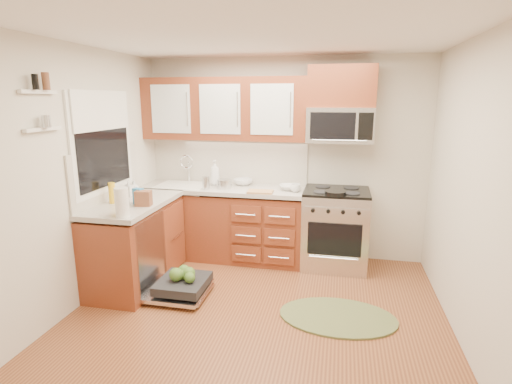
% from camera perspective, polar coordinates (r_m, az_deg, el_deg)
% --- Properties ---
extents(floor, '(3.50, 3.50, 0.00)m').
position_cam_1_polar(floor, '(3.87, -0.19, -17.87)').
color(floor, '#5E2E1B').
rests_on(floor, ground).
extents(ceiling, '(3.50, 3.50, 0.00)m').
position_cam_1_polar(ceiling, '(3.36, -0.23, 21.83)').
color(ceiling, white).
rests_on(ceiling, ground).
extents(wall_back, '(3.50, 0.04, 2.50)m').
position_cam_1_polar(wall_back, '(5.09, 4.00, 4.71)').
color(wall_back, beige).
rests_on(wall_back, ground).
extents(wall_front, '(3.50, 0.04, 2.50)m').
position_cam_1_polar(wall_front, '(1.81, -12.33, -11.39)').
color(wall_front, beige).
rests_on(wall_front, ground).
extents(wall_left, '(0.04, 3.50, 2.50)m').
position_cam_1_polar(wall_left, '(4.13, -24.66, 1.57)').
color(wall_left, beige).
rests_on(wall_left, ground).
extents(wall_right, '(0.04, 3.50, 2.50)m').
position_cam_1_polar(wall_right, '(3.48, 29.19, -0.86)').
color(wall_right, beige).
rests_on(wall_right, ground).
extents(base_cabinet_back, '(2.05, 0.60, 0.85)m').
position_cam_1_polar(base_cabinet_back, '(5.15, -4.67, -4.65)').
color(base_cabinet_back, brown).
rests_on(base_cabinet_back, ground).
extents(base_cabinet_left, '(0.60, 1.25, 0.85)m').
position_cam_1_polar(base_cabinet_left, '(4.61, -16.77, -7.33)').
color(base_cabinet_left, brown).
rests_on(base_cabinet_left, ground).
extents(countertop_back, '(2.07, 0.64, 0.05)m').
position_cam_1_polar(countertop_back, '(5.01, -4.81, 0.49)').
color(countertop_back, '#A7A199').
rests_on(countertop_back, base_cabinet_back).
extents(countertop_left, '(0.64, 1.27, 0.05)m').
position_cam_1_polar(countertop_left, '(4.47, -17.06, -1.62)').
color(countertop_left, '#A7A199').
rests_on(countertop_left, base_cabinet_left).
extents(backsplash_back, '(2.05, 0.02, 0.57)m').
position_cam_1_polar(backsplash_back, '(5.24, -3.94, 4.49)').
color(backsplash_back, '#B8B3A5').
rests_on(backsplash_back, ground).
extents(backsplash_left, '(0.02, 1.25, 0.57)m').
position_cam_1_polar(backsplash_left, '(4.56, -20.57, 2.39)').
color(backsplash_left, '#B8B3A5').
rests_on(backsplash_left, ground).
extents(upper_cabinets, '(2.05, 0.35, 0.75)m').
position_cam_1_polar(upper_cabinets, '(5.03, -4.57, 11.74)').
color(upper_cabinets, brown).
rests_on(upper_cabinets, ground).
extents(cabinet_over_mw, '(0.76, 0.35, 0.47)m').
position_cam_1_polar(cabinet_over_mw, '(4.82, 12.16, 14.53)').
color(cabinet_over_mw, brown).
rests_on(cabinet_over_mw, ground).
extents(range, '(0.76, 0.64, 0.95)m').
position_cam_1_polar(range, '(4.91, 11.22, -5.14)').
color(range, silver).
rests_on(range, ground).
extents(microwave, '(0.76, 0.38, 0.40)m').
position_cam_1_polar(microwave, '(4.80, 11.90, 9.35)').
color(microwave, silver).
rests_on(microwave, ground).
extents(sink, '(0.62, 0.50, 0.26)m').
position_cam_1_polar(sink, '(5.19, -10.40, -0.38)').
color(sink, white).
rests_on(sink, ground).
extents(dishwasher, '(0.70, 0.60, 0.20)m').
position_cam_1_polar(dishwasher, '(4.31, -10.86, -13.18)').
color(dishwasher, silver).
rests_on(dishwasher, ground).
extents(window, '(0.03, 1.05, 1.05)m').
position_cam_1_polar(window, '(4.49, -21.09, 6.60)').
color(window, white).
rests_on(window, ground).
extents(window_blind, '(0.02, 0.96, 0.40)m').
position_cam_1_polar(window_blind, '(4.45, -21.17, 10.81)').
color(window_blind, white).
rests_on(window_blind, ground).
extents(shelf_upper, '(0.04, 0.40, 0.03)m').
position_cam_1_polar(shelf_upper, '(3.77, -28.66, 12.45)').
color(shelf_upper, white).
rests_on(shelf_upper, ground).
extents(shelf_lower, '(0.04, 0.40, 0.03)m').
position_cam_1_polar(shelf_lower, '(3.78, -28.16, 7.93)').
color(shelf_lower, white).
rests_on(shelf_lower, ground).
extents(rug, '(1.28, 1.09, 0.02)m').
position_cam_1_polar(rug, '(3.97, 11.58, -17.08)').
color(rug, '#5E6A3C').
rests_on(rug, ground).
extents(skillet, '(0.25, 0.25, 0.04)m').
position_cam_1_polar(skillet, '(4.54, 11.26, -0.13)').
color(skillet, black).
rests_on(skillet, range).
extents(stock_pot, '(0.23, 0.23, 0.11)m').
position_cam_1_polar(stock_pot, '(4.91, -4.57, 1.16)').
color(stock_pot, silver).
rests_on(stock_pot, countertop_back).
extents(cutting_board, '(0.30, 0.20, 0.02)m').
position_cam_1_polar(cutting_board, '(4.67, 0.62, 0.04)').
color(cutting_board, tan).
rests_on(cutting_board, countertop_back).
extents(canister, '(0.11, 0.11, 0.15)m').
position_cam_1_polar(canister, '(4.88, -7.18, 1.29)').
color(canister, silver).
rests_on(canister, countertop_back).
extents(paper_towel_roll, '(0.17, 0.17, 0.28)m').
position_cam_1_polar(paper_towel_roll, '(3.88, -18.62, -1.43)').
color(paper_towel_roll, white).
rests_on(paper_towel_roll, countertop_left).
extents(mustard_bottle, '(0.09, 0.09, 0.22)m').
position_cam_1_polar(mustard_bottle, '(4.44, -19.87, -0.13)').
color(mustard_bottle, yellow).
rests_on(mustard_bottle, countertop_left).
extents(red_bottle, '(0.07, 0.07, 0.21)m').
position_cam_1_polar(red_bottle, '(3.99, -18.71, -1.54)').
color(red_bottle, red).
rests_on(red_bottle, countertop_left).
extents(wooden_box, '(0.17, 0.13, 0.16)m').
position_cam_1_polar(wooden_box, '(4.24, -15.78, -0.87)').
color(wooden_box, brown).
rests_on(wooden_box, countertop_left).
extents(blue_carton, '(0.12, 0.09, 0.17)m').
position_cam_1_polar(blue_carton, '(4.32, -16.46, -0.58)').
color(blue_carton, '#2674B5').
rests_on(blue_carton, countertop_left).
extents(bowl_a, '(0.29, 0.29, 0.06)m').
position_cam_1_polar(bowl_a, '(4.82, 4.88, 0.66)').
color(bowl_a, '#999999').
rests_on(bowl_a, countertop_back).
extents(bowl_b, '(0.27, 0.27, 0.08)m').
position_cam_1_polar(bowl_b, '(5.09, -1.86, 1.45)').
color(bowl_b, '#999999').
rests_on(bowl_b, countertop_back).
extents(cup, '(0.15, 0.15, 0.10)m').
position_cam_1_polar(cup, '(4.72, 5.63, 0.57)').
color(cup, '#999999').
rests_on(cup, countertop_back).
extents(soap_bottle_a, '(0.13, 0.13, 0.32)m').
position_cam_1_polar(soap_bottle_a, '(5.07, -5.88, 2.74)').
color(soap_bottle_a, '#999999').
rests_on(soap_bottle_a, countertop_back).
extents(soap_bottle_b, '(0.09, 0.09, 0.18)m').
position_cam_1_polar(soap_bottle_b, '(4.72, -17.74, 0.53)').
color(soap_bottle_b, '#999999').
rests_on(soap_bottle_b, countertop_left).
extents(soap_bottle_c, '(0.12, 0.12, 0.15)m').
position_cam_1_polar(soap_bottle_c, '(4.83, -17.04, 0.69)').
color(soap_bottle_c, '#999999').
rests_on(soap_bottle_c, countertop_left).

